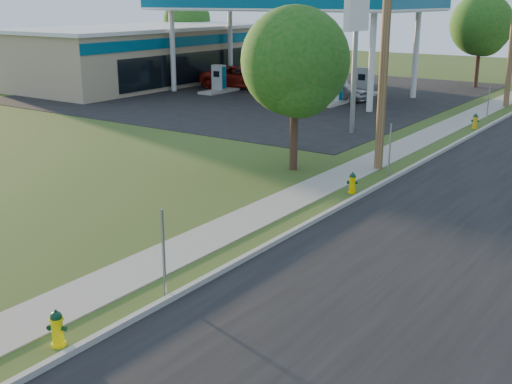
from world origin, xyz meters
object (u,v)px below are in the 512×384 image
fuel_pump_ne (334,92)px  hydrant_far (475,121)px  fuel_pump_se (363,86)px  fuel_pump_nw (219,82)px  hydrant_near (57,328)px  fuel_pump_sw (252,77)px  car_red (240,77)px  tree_lot (482,27)px  tree_back (187,22)px  price_pylon (357,17)px  utility_pole_mid (386,36)px  tree_verge (296,66)px  car_silver (338,89)px  hydrant_mid (352,183)px

fuel_pump_ne → hydrant_far: fuel_pump_ne is taller
fuel_pump_ne → fuel_pump_se: bearing=90.0°
fuel_pump_nw → hydrant_near: fuel_pump_nw is taller
fuel_pump_sw → car_red: 1.26m
tree_lot → hydrant_near: size_ratio=9.07×
fuel_pump_sw → tree_back: tree_back is taller
fuel_pump_sw → price_pylon: bearing=-39.4°
fuel_pump_ne → price_pylon: 10.17m
utility_pole_mid → tree_back: 39.21m
tree_back → fuel_pump_se: bearing=-19.1°
tree_lot → hydrant_far: (4.62, -15.70, -3.93)m
tree_verge → car_red: (-15.56, 17.74, -3.10)m
hydrant_near → car_silver: (-10.10, 30.07, 0.35)m
utility_pole_mid → tree_lot: size_ratio=1.46×
tree_back → hydrant_mid: size_ratio=9.22×
hydrant_near → car_silver: car_silver is taller
fuel_pump_sw → hydrant_mid: 27.58m
fuel_pump_ne → car_red: bearing=163.3°
fuel_pump_ne → hydrant_near: size_ratio=4.34×
hydrant_mid → hydrant_far: size_ratio=0.93×
fuel_pump_ne → hydrant_mid: (9.52, -16.43, -0.37)m
car_silver → tree_verge: bearing=-156.9°
utility_pole_mid → fuel_pump_nw: 22.52m
fuel_pump_sw → fuel_pump_se: (9.00, 0.00, 0.00)m
fuel_pump_se → tree_verge: size_ratio=0.53×
fuel_pump_nw → hydrant_mid: fuel_pump_nw is taller
tree_back → hydrant_far: (31.18, -14.39, -3.86)m
tree_back → fuel_pump_sw: bearing=-30.7°
fuel_pump_ne → fuel_pump_se: 4.00m
price_pylon → tree_verge: 7.76m
tree_back → hydrant_near: (31.21, -40.00, -3.88)m
fuel_pump_sw → car_silver: bearing=-15.9°
hydrant_mid → car_silver: 20.66m
utility_pole_mid → price_pylon: utility_pole_mid is taller
tree_back → hydrant_near: 50.88m
hydrant_far → price_pylon: bearing=-134.1°
tree_lot → tree_back: 26.59m
fuel_pump_nw → hydrant_far: 18.72m
fuel_pump_ne → tree_verge: 16.59m
fuel_pump_sw → car_red: (-0.18, -1.24, 0.07)m
hydrant_mid → fuel_pump_ne: bearing=120.1°
fuel_pump_se → car_silver: bearing=-103.4°
hydrant_far → car_silver: size_ratio=0.18×
utility_pole_mid → car_silver: size_ratio=2.35×
hydrant_far → fuel_pump_nw: bearing=171.2°
price_pylon → car_silver: size_ratio=1.64×
fuel_pump_nw → car_silver: 8.58m
hydrant_mid → car_red: 26.80m
fuel_pump_se → hydrant_mid: fuel_pump_se is taller
fuel_pump_nw → car_silver: bearing=10.7°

